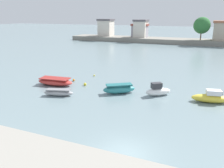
{
  "coord_description": "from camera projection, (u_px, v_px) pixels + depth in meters",
  "views": [
    {
      "loc": [
        4.84,
        -14.14,
        9.93
      ],
      "look_at": [
        -6.36,
        12.61,
        1.12
      ],
      "focal_mm": 36.78,
      "sensor_mm": 36.0,
      "label": 1
    }
  ],
  "objects": [
    {
      "name": "moored_boat_2",
      "position": [
        119.0,
        89.0,
        30.01
      ],
      "size": [
        4.28,
        3.48,
        1.23
      ],
      "rotation": [
        0.0,
        0.0,
        0.59
      ],
      "color": "teal",
      "rests_on": "ground"
    },
    {
      "name": "mooring_buoy_2",
      "position": [
        94.0,
        75.0,
        38.44
      ],
      "size": [
        0.27,
        0.27,
        0.27
      ],
      "primitive_type": "sphere",
      "color": "yellow",
      "rests_on": "ground"
    },
    {
      "name": "ground_plane",
      "position": [
        125.0,
        153.0,
        17.16
      ],
      "size": [
        400.0,
        400.0,
        0.0
      ],
      "primitive_type": "plane",
      "color": "slate"
    },
    {
      "name": "moored_boat_3",
      "position": [
        158.0,
        91.0,
        29.2
      ],
      "size": [
        3.38,
        2.96,
        1.69
      ],
      "rotation": [
        0.0,
        0.0,
        0.65
      ],
      "color": "white",
      "rests_on": "ground"
    },
    {
      "name": "distant_shoreline",
      "position": [
        189.0,
        36.0,
        80.1
      ],
      "size": [
        92.67,
        9.34,
        9.18
      ],
      "color": "gray",
      "rests_on": "ground"
    },
    {
      "name": "moored_boat_0",
      "position": [
        55.0,
        82.0,
        33.55
      ],
      "size": [
        5.61,
        2.7,
        1.06
      ],
      "rotation": [
        0.0,
        0.0,
        0.11
      ],
      "color": "#C63833",
      "rests_on": "ground"
    },
    {
      "name": "moored_boat_4",
      "position": [
        211.0,
        98.0,
        26.92
      ],
      "size": [
        4.57,
        2.35,
        1.52
      ],
      "rotation": [
        0.0,
        0.0,
        0.2
      ],
      "color": "yellow",
      "rests_on": "ground"
    },
    {
      "name": "moored_boat_1",
      "position": [
        59.0,
        93.0,
        29.17
      ],
      "size": [
        3.91,
        2.12,
        0.85
      ],
      "rotation": [
        0.0,
        0.0,
        0.3
      ],
      "color": "#9E9EA3",
      "rests_on": "ground"
    },
    {
      "name": "mooring_buoy_0",
      "position": [
        74.0,
        80.0,
        35.56
      ],
      "size": [
        0.36,
        0.36,
        0.36
      ],
      "primitive_type": "sphere",
      "color": "orange",
      "rests_on": "ground"
    },
    {
      "name": "mooring_buoy_3",
      "position": [
        85.0,
        84.0,
        33.31
      ],
      "size": [
        0.43,
        0.43,
        0.43
      ],
      "primitive_type": "sphere",
      "color": "yellow",
      "rests_on": "ground"
    }
  ]
}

